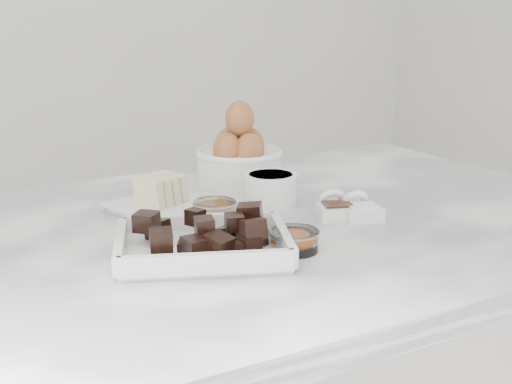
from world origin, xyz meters
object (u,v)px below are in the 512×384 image
at_px(salt_spoon, 360,209).
at_px(chocolate_dish, 203,239).
at_px(sugar_ramekin, 271,188).
at_px(egg_bowl, 239,158).
at_px(butter_plate, 162,199).
at_px(zest_bowl, 294,239).
at_px(honey_bowl, 215,210).
at_px(vanilla_spoon, 336,208).

bearing_deg(salt_spoon, chocolate_dish, -174.13).
height_order(sugar_ramekin, egg_bowl, egg_bowl).
relative_size(butter_plate, salt_spoon, 2.21).
distance_m(butter_plate, zest_bowl, 0.29).
xyz_separation_m(butter_plate, egg_bowl, (0.20, 0.09, 0.03)).
distance_m(sugar_ramekin, zest_bowl, 0.23).
bearing_deg(honey_bowl, zest_bowl, -81.07).
height_order(sugar_ramekin, honey_bowl, sugar_ramekin).
height_order(zest_bowl, salt_spoon, salt_spoon).
height_order(chocolate_dish, sugar_ramekin, chocolate_dish).
xyz_separation_m(zest_bowl, vanilla_spoon, (0.15, 0.10, -0.00)).
relative_size(chocolate_dish, salt_spoon, 3.36).
relative_size(egg_bowl, salt_spoon, 1.97).
bearing_deg(zest_bowl, honey_bowl, 98.93).
bearing_deg(honey_bowl, vanilla_spoon, -26.54).
xyz_separation_m(butter_plate, salt_spoon, (0.26, -0.20, -0.01)).
distance_m(chocolate_dish, zest_bowl, 0.13).
height_order(honey_bowl, zest_bowl, same).
bearing_deg(honey_bowl, butter_plate, 124.16).
bearing_deg(butter_plate, salt_spoon, -36.89).
relative_size(honey_bowl, salt_spoon, 0.84).
bearing_deg(sugar_ramekin, butter_plate, 161.57).
bearing_deg(vanilla_spoon, honey_bowl, 153.46).
bearing_deg(honey_bowl, salt_spoon, -28.89).
relative_size(sugar_ramekin, zest_bowl, 1.27).
bearing_deg(chocolate_dish, zest_bowl, -21.18).
distance_m(vanilla_spoon, salt_spoon, 0.04).
distance_m(chocolate_dish, sugar_ramekin, 0.27).
distance_m(egg_bowl, vanilla_spoon, 0.27).
bearing_deg(chocolate_dish, honey_bowl, 58.06).
bearing_deg(egg_bowl, honey_bowl, -128.42).
bearing_deg(zest_bowl, sugar_ramekin, 67.34).
height_order(chocolate_dish, vanilla_spoon, chocolate_dish).
distance_m(sugar_ramekin, honey_bowl, 0.12).
height_order(chocolate_dish, salt_spoon, chocolate_dish).
bearing_deg(butter_plate, sugar_ramekin, -18.43).
distance_m(zest_bowl, vanilla_spoon, 0.18).
relative_size(egg_bowl, vanilla_spoon, 1.90).
xyz_separation_m(honey_bowl, zest_bowl, (0.03, -0.19, 0.00)).
height_order(butter_plate, sugar_ramekin, butter_plate).
bearing_deg(vanilla_spoon, sugar_ramekin, 116.64).
distance_m(butter_plate, vanilla_spoon, 0.29).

